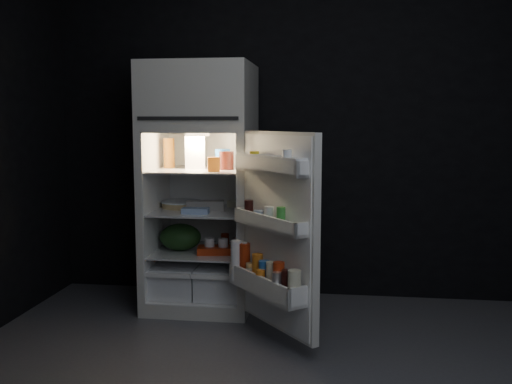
# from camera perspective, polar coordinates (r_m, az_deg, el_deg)

# --- Properties ---
(wall_back) EXTENTS (4.00, 0.00, 2.70)m
(wall_back) POSITION_cam_1_polar(r_m,az_deg,el_deg) (4.45, 5.39, 6.80)
(wall_back) COLOR black
(wall_back) RESTS_ON ground
(wall_front) EXTENTS (4.00, 0.00, 2.70)m
(wall_front) POSITION_cam_1_polar(r_m,az_deg,el_deg) (1.07, -2.44, 5.79)
(wall_front) COLOR black
(wall_front) RESTS_ON ground
(refrigerator) EXTENTS (0.76, 0.71, 1.78)m
(refrigerator) POSITION_cam_1_polar(r_m,az_deg,el_deg) (4.20, -5.49, 1.39)
(refrigerator) COLOR silver
(refrigerator) RESTS_ON ground
(fridge_door) EXTENTS (0.60, 0.68, 1.22)m
(fridge_door) POSITION_cam_1_polar(r_m,az_deg,el_deg) (3.49, 1.84, -4.42)
(fridge_door) COLOR silver
(fridge_door) RESTS_ON ground
(milk_jug) EXTENTS (0.18, 0.18, 0.24)m
(milk_jug) POSITION_cam_1_polar(r_m,az_deg,el_deg) (4.22, -6.15, 4.00)
(milk_jug) COLOR white
(milk_jug) RESTS_ON refrigerator
(mayo_jar) EXTENTS (0.14, 0.14, 0.14)m
(mayo_jar) POSITION_cam_1_polar(r_m,az_deg,el_deg) (4.21, -3.35, 3.34)
(mayo_jar) COLOR #205BB0
(mayo_jar) RESTS_ON refrigerator
(jam_jar) EXTENTS (0.12, 0.12, 0.13)m
(jam_jar) POSITION_cam_1_polar(r_m,az_deg,el_deg) (4.10, -2.96, 3.17)
(jam_jar) COLOR black
(jam_jar) RESTS_ON refrigerator
(amber_bottle) EXTENTS (0.11, 0.11, 0.22)m
(amber_bottle) POSITION_cam_1_polar(r_m,az_deg,el_deg) (4.28, -8.69, 3.87)
(amber_bottle) COLOR #A8631B
(amber_bottle) RESTS_ON refrigerator
(small_carton) EXTENTS (0.10, 0.08, 0.10)m
(small_carton) POSITION_cam_1_polar(r_m,az_deg,el_deg) (3.94, -4.25, 2.78)
(small_carton) COLOR orange
(small_carton) RESTS_ON refrigerator
(egg_carton) EXTENTS (0.28, 0.14, 0.07)m
(egg_carton) POSITION_cam_1_polar(r_m,az_deg,el_deg) (4.16, -5.08, -1.36)
(egg_carton) COLOR gray
(egg_carton) RESTS_ON refrigerator
(pie) EXTENTS (0.39, 0.39, 0.04)m
(pie) POSITION_cam_1_polar(r_m,az_deg,el_deg) (4.32, -7.44, -1.28)
(pie) COLOR tan
(pie) RESTS_ON refrigerator
(flat_package) EXTENTS (0.19, 0.10, 0.04)m
(flat_package) POSITION_cam_1_polar(r_m,az_deg,el_deg) (4.02, -6.08, -1.88)
(flat_package) COLOR #809BC6
(flat_package) RESTS_ON refrigerator
(wrapped_pkg) EXTENTS (0.16, 0.15, 0.05)m
(wrapped_pkg) POSITION_cam_1_polar(r_m,az_deg,el_deg) (4.31, -1.82, -1.18)
(wrapped_pkg) COLOR beige
(wrapped_pkg) RESTS_ON refrigerator
(produce_bag) EXTENTS (0.33, 0.29, 0.20)m
(produce_bag) POSITION_cam_1_polar(r_m,az_deg,el_deg) (4.24, -7.56, -4.49)
(produce_bag) COLOR #193815
(produce_bag) RESTS_ON refrigerator
(yogurt_tray) EXTENTS (0.31, 0.20, 0.05)m
(yogurt_tray) POSITION_cam_1_polar(r_m,az_deg,el_deg) (4.12, -3.85, -5.81)
(yogurt_tray) COLOR #A92C0E
(yogurt_tray) RESTS_ON refrigerator
(small_can_red) EXTENTS (0.07, 0.07, 0.09)m
(small_can_red) POSITION_cam_1_polar(r_m,az_deg,el_deg) (4.39, -3.12, -4.75)
(small_can_red) COLOR #A92C0E
(small_can_red) RESTS_ON refrigerator
(small_can_silver) EXTENTS (0.10, 0.10, 0.09)m
(small_can_silver) POSITION_cam_1_polar(r_m,az_deg,el_deg) (4.29, -1.83, -5.01)
(small_can_silver) COLOR silver
(small_can_silver) RESTS_ON refrigerator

